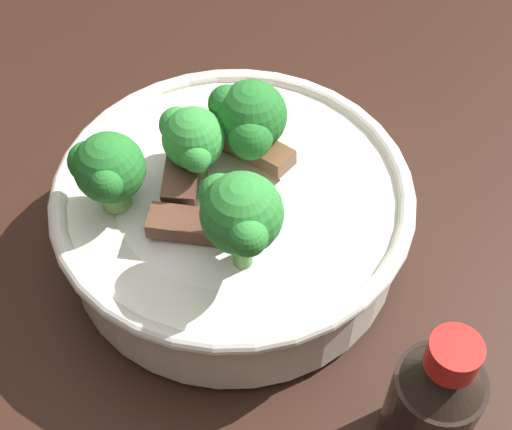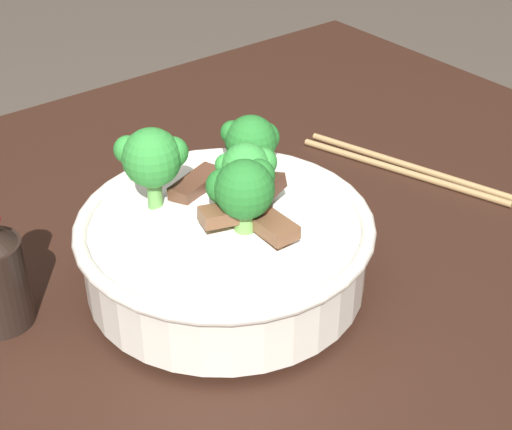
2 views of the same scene
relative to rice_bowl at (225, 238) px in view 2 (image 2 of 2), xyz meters
name	(u,v)px [view 2 (image 2 of 2)]	position (x,y,z in m)	size (l,w,h in m)	color
rice_bowl	(225,238)	(0.00, 0.00, 0.00)	(0.24, 0.24, 0.14)	silver
chopsticks_pair	(405,168)	(0.26, 0.04, -0.04)	(0.09, 0.23, 0.01)	#9E7A4C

